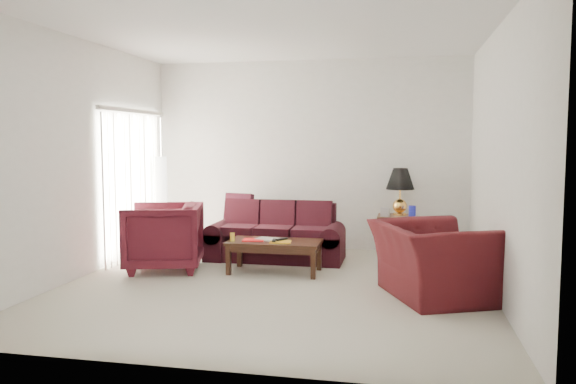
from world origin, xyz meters
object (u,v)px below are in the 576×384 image
object	(u,v)px
sofa	(275,232)
end_table	(396,235)
armchair_right	(433,261)
coffee_table	(275,257)
floor_lamp	(161,202)
armchair_left	(164,237)

from	to	relation	value
sofa	end_table	size ratio (longest dim) A/B	3.25
armchair_right	coffee_table	xyz separation A→B (m)	(-1.96, 0.80, -0.20)
end_table	coffee_table	distance (m)	2.13
sofa	end_table	bearing A→B (deg)	19.61
sofa	floor_lamp	world-z (taller)	floor_lamp
armchair_right	coffee_table	distance (m)	2.13
sofa	armchair_right	xyz separation A→B (m)	(2.13, -1.59, 0.01)
end_table	sofa	bearing A→B (deg)	-158.30
sofa	armchair_right	world-z (taller)	armchair_right
sofa	coffee_table	size ratio (longest dim) A/B	1.63
armchair_right	end_table	bearing A→B (deg)	-12.90
end_table	coffee_table	world-z (taller)	end_table
sofa	armchair_right	distance (m)	2.66
sofa	coffee_table	xyz separation A→B (m)	(0.17, -0.79, -0.19)
sofa	floor_lamp	distance (m)	2.11
floor_lamp	armchair_left	world-z (taller)	floor_lamp
sofa	armchair_left	world-z (taller)	armchair_left
armchair_left	sofa	bearing A→B (deg)	109.98
floor_lamp	armchair_right	world-z (taller)	floor_lamp
sofa	floor_lamp	size ratio (longest dim) A/B	1.31
floor_lamp	armchair_left	size ratio (longest dim) A/B	1.51
end_table	armchair_left	size ratio (longest dim) A/B	0.61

